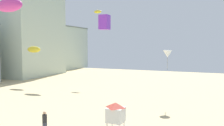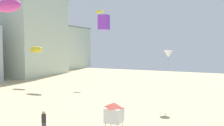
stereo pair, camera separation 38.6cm
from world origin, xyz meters
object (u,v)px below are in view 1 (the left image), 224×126
Objects in this scene: kite_yellow_parafoil_2 at (34,49)px; kite_white_delta at (168,54)px; kite_purple_box at (104,22)px; kite_magenta_parafoil at (9,5)px; lifeguard_stand at (116,113)px; kite_flyer at (45,121)px; kite_yellow_parafoil_3 at (98,12)px.

kite_white_delta is at bearing -12.22° from kite_yellow_parafoil_2.
kite_yellow_parafoil_2 is (-18.93, 13.36, -2.46)m from kite_purple_box.
kite_magenta_parafoil is 24.84m from kite_yellow_parafoil_2.
lifeguard_stand is at bearing -37.18° from kite_yellow_parafoil_2.
lifeguard_stand reaches higher than kite_flyer.
kite_yellow_parafoil_3 is at bearing 97.41° from lifeguard_stand.
kite_flyer is at bearing -47.10° from kite_yellow_parafoil_2.
kite_purple_box is at bearing -112.60° from kite_white_delta.
kite_magenta_parafoil is 16.62m from kite_white_delta.
kite_flyer is 23.61m from kite_yellow_parafoil_2.
kite_yellow_parafoil_2 is at bearing 123.02° from kite_flyer.
kite_purple_box reaches higher than lifeguard_stand.
lifeguard_stand is 9.78m from kite_magenta_parafoil.
kite_yellow_parafoil_3 reaches higher than kite_flyer.
kite_yellow_parafoil_3 is at bearing 140.78° from kite_white_delta.
kite_purple_box is at bearing 106.71° from lifeguard_stand.
lifeguard_stand is at bearing -51.56° from kite_purple_box.
kite_purple_box is 0.44× the size of kite_yellow_parafoil_2.
kite_yellow_parafoil_2 is at bearing 121.09° from lifeguard_stand.
kite_purple_box is 9.60m from kite_white_delta.
kite_white_delta reaches higher than kite_flyer.
kite_white_delta is at bearing 67.40° from kite_purple_box.
kite_flyer is 8.80m from kite_purple_box.
kite_yellow_parafoil_3 is at bearing 104.65° from kite_magenta_parafoil.
kite_white_delta is (6.75, 12.05, 4.63)m from kite_flyer.
kite_magenta_parafoil is at bearing -51.96° from kite_yellow_parafoil_2.
lifeguard_stand is 11.72m from kite_white_delta.
kite_yellow_parafoil_3 is (-14.09, 11.50, 6.79)m from kite_white_delta.
kite_yellow_parafoil_3 is (8.38, 6.63, 6.50)m from kite_yellow_parafoil_2.
kite_flyer is 1.41× the size of kite_purple_box.
kite_flyer is 8.41m from kite_magenta_parafoil.
kite_white_delta is 1.53× the size of kite_yellow_parafoil_3.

